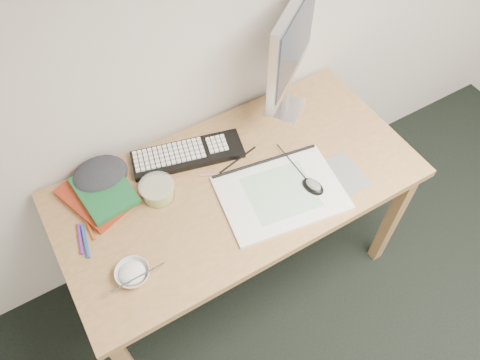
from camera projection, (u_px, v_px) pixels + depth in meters
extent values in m
cube|color=tan|center=(392.00, 219.00, 2.16)|extent=(0.05, 0.05, 0.71)
cube|color=tan|center=(78.00, 247.00, 2.07)|extent=(0.05, 0.05, 0.71)
cube|color=tan|center=(315.00, 135.00, 2.46)|extent=(0.05, 0.05, 0.71)
cube|color=tan|center=(238.00, 185.00, 1.81)|extent=(1.40, 0.70, 0.03)
cube|color=slate|center=(337.00, 177.00, 1.81)|extent=(0.21, 0.19, 0.00)
cube|color=white|center=(281.00, 193.00, 1.76)|extent=(0.50, 0.39, 0.01)
cube|color=black|center=(188.00, 154.00, 1.86)|extent=(0.46, 0.24, 0.03)
cube|color=silver|center=(285.00, 107.00, 2.03)|extent=(0.21, 0.21, 0.01)
cube|color=silver|center=(287.00, 94.00, 1.97)|extent=(0.05, 0.05, 0.15)
cube|color=silver|center=(292.00, 42.00, 1.75)|extent=(0.38, 0.30, 0.37)
cube|color=black|center=(293.00, 40.00, 1.75)|extent=(0.33, 0.25, 0.29)
ellipsoid|color=black|center=(313.00, 185.00, 1.76)|extent=(0.08, 0.11, 0.03)
imported|color=silver|center=(133.00, 274.00, 1.55)|extent=(0.13, 0.13, 0.04)
cylinder|color=silver|center=(138.00, 277.00, 1.53)|extent=(0.20, 0.02, 0.02)
cylinder|color=gold|center=(158.00, 190.00, 1.74)|extent=(0.15, 0.15, 0.06)
cube|color=maroon|center=(98.00, 195.00, 1.75)|extent=(0.28, 0.32, 0.03)
cube|color=#175D2F|center=(104.00, 190.00, 1.73)|extent=(0.20, 0.26, 0.02)
ellipsoid|color=#272A2E|center=(100.00, 175.00, 1.77)|extent=(0.21, 0.18, 0.07)
cylinder|color=pink|center=(221.00, 174.00, 1.82)|extent=(0.15, 0.08, 0.01)
cylinder|color=#A37A56|center=(246.00, 175.00, 1.81)|extent=(0.13, 0.11, 0.01)
cylinder|color=black|center=(238.00, 160.00, 1.86)|extent=(0.19, 0.05, 0.01)
cylinder|color=#1E4BA7|center=(85.00, 241.00, 1.64)|extent=(0.04, 0.14, 0.01)
cylinder|color=#CC4D18|center=(89.00, 227.00, 1.68)|extent=(0.01, 0.12, 0.01)
cylinder|color=#642383|center=(80.00, 239.00, 1.65)|extent=(0.04, 0.13, 0.01)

